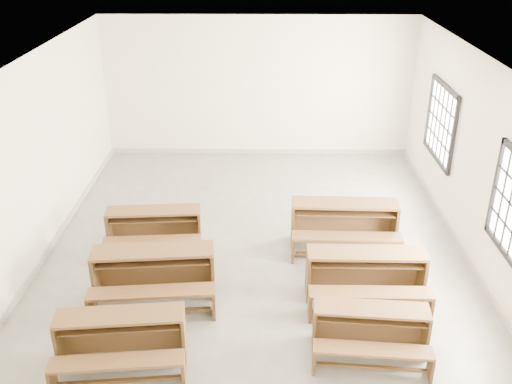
{
  "coord_description": "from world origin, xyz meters",
  "views": [
    {
      "loc": [
        0.1,
        -8.44,
        5.06
      ],
      "look_at": [
        0.0,
        0.0,
        1.0
      ],
      "focal_mm": 40.0,
      "sensor_mm": 36.0,
      "label": 1
    }
  ],
  "objects_px": {
    "desk_set_4": "(366,273)",
    "desk_set_1": "(154,271)",
    "desk_set_0": "(121,336)",
    "desk_set_5": "(344,221)",
    "desk_set_3": "(370,328)",
    "desk_set_2": "(154,226)"
  },
  "relations": [
    {
      "from": "desk_set_2",
      "to": "desk_set_5",
      "type": "distance_m",
      "value": 3.19
    },
    {
      "from": "desk_set_4",
      "to": "desk_set_5",
      "type": "relative_size",
      "value": 0.95
    },
    {
      "from": "desk_set_0",
      "to": "desk_set_4",
      "type": "bearing_deg",
      "value": 17.36
    },
    {
      "from": "desk_set_4",
      "to": "desk_set_5",
      "type": "distance_m",
      "value": 1.52
    },
    {
      "from": "desk_set_0",
      "to": "desk_set_4",
      "type": "relative_size",
      "value": 0.96
    },
    {
      "from": "desk_set_0",
      "to": "desk_set_2",
      "type": "relative_size",
      "value": 1.02
    },
    {
      "from": "desk_set_0",
      "to": "desk_set_2",
      "type": "height_order",
      "value": "desk_set_0"
    },
    {
      "from": "desk_set_1",
      "to": "desk_set_3",
      "type": "relative_size",
      "value": 1.21
    },
    {
      "from": "desk_set_2",
      "to": "desk_set_4",
      "type": "relative_size",
      "value": 0.95
    },
    {
      "from": "desk_set_4",
      "to": "desk_set_1",
      "type": "bearing_deg",
      "value": -179.18
    },
    {
      "from": "desk_set_2",
      "to": "desk_set_5",
      "type": "height_order",
      "value": "desk_set_5"
    },
    {
      "from": "desk_set_2",
      "to": "desk_set_3",
      "type": "relative_size",
      "value": 1.07
    },
    {
      "from": "desk_set_1",
      "to": "desk_set_4",
      "type": "height_order",
      "value": "desk_set_1"
    },
    {
      "from": "desk_set_0",
      "to": "desk_set_5",
      "type": "height_order",
      "value": "desk_set_5"
    },
    {
      "from": "desk_set_0",
      "to": "desk_set_3",
      "type": "xyz_separation_m",
      "value": [
        3.12,
        0.24,
        -0.03
      ]
    },
    {
      "from": "desk_set_0",
      "to": "desk_set_3",
      "type": "height_order",
      "value": "desk_set_0"
    },
    {
      "from": "desk_set_3",
      "to": "desk_set_5",
      "type": "relative_size",
      "value": 0.84
    },
    {
      "from": "desk_set_3",
      "to": "desk_set_4",
      "type": "distance_m",
      "value": 1.15
    },
    {
      "from": "desk_set_1",
      "to": "desk_set_4",
      "type": "bearing_deg",
      "value": -4.9
    },
    {
      "from": "desk_set_1",
      "to": "desk_set_0",
      "type": "bearing_deg",
      "value": -102.45
    },
    {
      "from": "desk_set_0",
      "to": "desk_set_1",
      "type": "relative_size",
      "value": 0.9
    },
    {
      "from": "desk_set_2",
      "to": "desk_set_5",
      "type": "relative_size",
      "value": 0.9
    }
  ]
}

